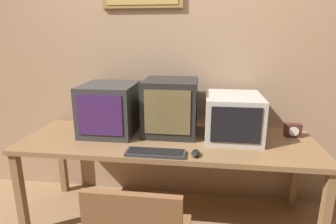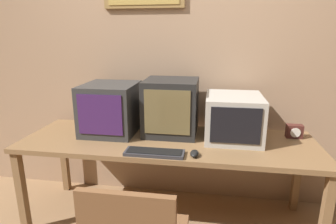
{
  "view_description": "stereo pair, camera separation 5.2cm",
  "coord_description": "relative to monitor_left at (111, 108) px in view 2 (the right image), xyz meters",
  "views": [
    {
      "loc": [
        0.26,
        -1.14,
        1.47
      ],
      "look_at": [
        0.0,
        0.84,
        0.92
      ],
      "focal_mm": 30.0,
      "sensor_mm": 36.0,
      "label": 1
    },
    {
      "loc": [
        0.31,
        -1.13,
        1.47
      ],
      "look_at": [
        0.0,
        0.84,
        0.92
      ],
      "focal_mm": 30.0,
      "sensor_mm": 36.0,
      "label": 2
    }
  ],
  "objects": [
    {
      "name": "desk_clock",
      "position": [
        1.44,
        0.09,
        -0.15
      ],
      "size": [
        0.12,
        0.07,
        0.1
      ],
      "color": "#4C231E",
      "rests_on": "desk"
    },
    {
      "name": "monitor_right",
      "position": [
        0.97,
        0.01,
        -0.03
      ],
      "size": [
        0.41,
        0.47,
        0.33
      ],
      "color": "#B7B2A8",
      "rests_on": "desk"
    },
    {
      "name": "monitor_center",
      "position": [
        0.48,
        0.05,
        0.02
      ],
      "size": [
        0.41,
        0.41,
        0.43
      ],
      "color": "black",
      "rests_on": "desk"
    },
    {
      "name": "monitor_left",
      "position": [
        0.0,
        0.0,
        0.0
      ],
      "size": [
        0.41,
        0.45,
        0.4
      ],
      "color": "#333333",
      "rests_on": "desk"
    },
    {
      "name": "desk",
      "position": [
        0.48,
        -0.11,
        -0.26
      ],
      "size": [
        2.21,
        0.72,
        0.7
      ],
      "color": "olive",
      "rests_on": "ground_plane"
    },
    {
      "name": "keyboard_main",
      "position": [
        0.44,
        -0.39,
        -0.19
      ],
      "size": [
        0.4,
        0.13,
        0.03
      ],
      "color": "#333338",
      "rests_on": "desk"
    },
    {
      "name": "mouse_near_keyboard",
      "position": [
        0.7,
        -0.38,
        -0.18
      ],
      "size": [
        0.06,
        0.1,
        0.04
      ],
      "color": "black",
      "rests_on": "desk"
    },
    {
      "name": "wall_back",
      "position": [
        0.48,
        0.35,
        0.4
      ],
      "size": [
        8.0,
        0.08,
        2.6
      ],
      "color": "tan",
      "rests_on": "ground_plane"
    }
  ]
}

